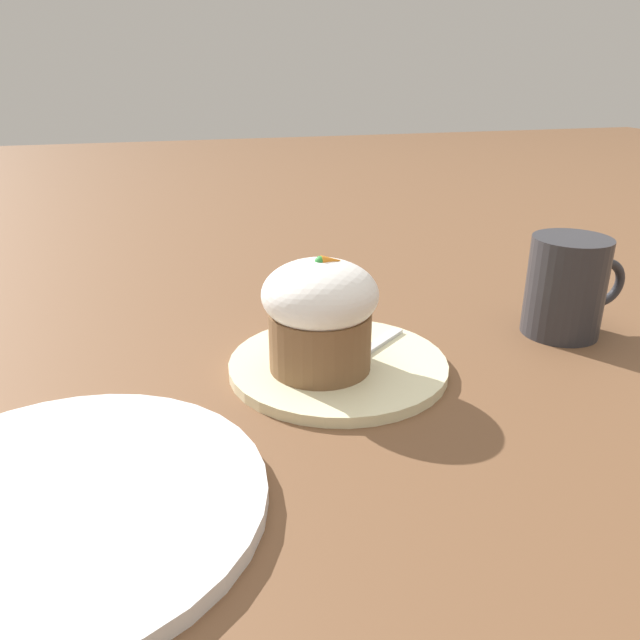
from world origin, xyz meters
name	(u,v)px	position (x,y,z in m)	size (l,w,h in m)	color
ground_plane	(338,370)	(0.00, 0.00, 0.00)	(4.00, 4.00, 0.00)	brown
dessert_plate	(338,365)	(0.00, 0.00, 0.01)	(0.21, 0.21, 0.01)	beige
carrot_cake	(320,313)	(-0.02, -0.01, 0.07)	(0.11, 0.11, 0.11)	brown
spoon	(351,360)	(0.01, -0.01, 0.01)	(0.12, 0.10, 0.01)	silver
coffee_cup	(567,286)	(0.27, 0.02, 0.05)	(0.12, 0.08, 0.11)	#2D2D33
side_plate	(60,505)	(-0.24, -0.15, 0.01)	(0.28, 0.28, 0.01)	white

